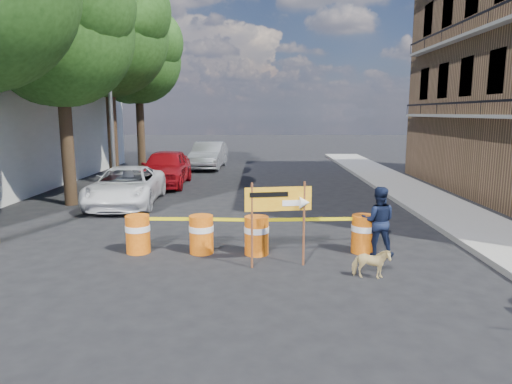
{
  "coord_description": "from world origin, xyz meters",
  "views": [
    {
      "loc": [
        0.03,
        -9.06,
        3.27
      ],
      "look_at": [
        -0.08,
        2.27,
        1.3
      ],
      "focal_mm": 32.0,
      "sensor_mm": 36.0,
      "label": 1
    }
  ],
  "objects_px": {
    "barrel_far_left": "(138,233)",
    "dog": "(371,263)",
    "pedestrian": "(378,221)",
    "detour_sign": "(287,205)",
    "sedan_silver": "(209,155)",
    "suv_white": "(126,186)",
    "barrel_far_right": "(363,233)",
    "barrel_mid_right": "(257,235)",
    "sedan_red": "(166,168)",
    "barrel_mid_left": "(201,234)"
  },
  "relations": [
    {
      "from": "barrel_far_left",
      "to": "dog",
      "type": "distance_m",
      "value": 5.37
    },
    {
      "from": "pedestrian",
      "to": "detour_sign",
      "type": "bearing_deg",
      "value": 31.74
    },
    {
      "from": "detour_sign",
      "to": "sedan_silver",
      "type": "bearing_deg",
      "value": 92.55
    },
    {
      "from": "detour_sign",
      "to": "dog",
      "type": "relative_size",
      "value": 2.5
    },
    {
      "from": "suv_white",
      "to": "barrel_far_left",
      "type": "bearing_deg",
      "value": -74.88
    },
    {
      "from": "barrel_far_right",
      "to": "detour_sign",
      "type": "height_order",
      "value": "detour_sign"
    },
    {
      "from": "barrel_mid_right",
      "to": "sedan_silver",
      "type": "distance_m",
      "value": 17.0
    },
    {
      "from": "barrel_far_right",
      "to": "detour_sign",
      "type": "distance_m",
      "value": 2.3
    },
    {
      "from": "barrel_far_right",
      "to": "sedan_silver",
      "type": "xyz_separation_m",
      "value": [
        -5.52,
        16.56,
        0.31
      ]
    },
    {
      "from": "barrel_far_right",
      "to": "sedan_red",
      "type": "distance_m",
      "value": 12.12
    },
    {
      "from": "barrel_far_right",
      "to": "pedestrian",
      "type": "distance_m",
      "value": 0.48
    },
    {
      "from": "suv_white",
      "to": "sedan_silver",
      "type": "relative_size",
      "value": 1.02
    },
    {
      "from": "barrel_mid_right",
      "to": "pedestrian",
      "type": "xyz_separation_m",
      "value": [
        2.81,
        -0.03,
        0.34
      ]
    },
    {
      "from": "barrel_far_left",
      "to": "sedan_red",
      "type": "xyz_separation_m",
      "value": [
        -1.42,
        10.14,
        0.35
      ]
    },
    {
      "from": "barrel_mid_left",
      "to": "dog",
      "type": "height_order",
      "value": "barrel_mid_left"
    },
    {
      "from": "barrel_far_right",
      "to": "barrel_mid_right",
      "type": "bearing_deg",
      "value": -176.25
    },
    {
      "from": "barrel_mid_left",
      "to": "dog",
      "type": "distance_m",
      "value": 3.96
    },
    {
      "from": "barrel_far_left",
      "to": "detour_sign",
      "type": "xyz_separation_m",
      "value": [
        3.45,
        -0.94,
        0.88
      ]
    },
    {
      "from": "barrel_mid_right",
      "to": "dog",
      "type": "xyz_separation_m",
      "value": [
        2.3,
        -1.57,
        -0.16
      ]
    },
    {
      "from": "barrel_far_right",
      "to": "pedestrian",
      "type": "relative_size",
      "value": 0.56
    },
    {
      "from": "dog",
      "to": "sedan_red",
      "type": "xyz_separation_m",
      "value": [
        -6.51,
        11.8,
        0.51
      ]
    },
    {
      "from": "pedestrian",
      "to": "dog",
      "type": "distance_m",
      "value": 1.7
    },
    {
      "from": "detour_sign",
      "to": "barrel_far_right",
      "type": "bearing_deg",
      "value": 19.1
    },
    {
      "from": "suv_white",
      "to": "barrel_mid_right",
      "type": "bearing_deg",
      "value": -54.39
    },
    {
      "from": "barrel_mid_left",
      "to": "dog",
      "type": "relative_size",
      "value": 1.22
    },
    {
      "from": "barrel_far_right",
      "to": "suv_white",
      "type": "bearing_deg",
      "value": 142.19
    },
    {
      "from": "barrel_mid_left",
      "to": "barrel_far_right",
      "type": "xyz_separation_m",
      "value": [
        3.82,
        0.08,
        0.0
      ]
    },
    {
      "from": "sedan_red",
      "to": "dog",
      "type": "bearing_deg",
      "value": -62.46
    },
    {
      "from": "detour_sign",
      "to": "suv_white",
      "type": "bearing_deg",
      "value": 119.85
    },
    {
      "from": "barrel_mid_left",
      "to": "barrel_mid_right",
      "type": "bearing_deg",
      "value": -3.63
    },
    {
      "from": "pedestrian",
      "to": "suv_white",
      "type": "xyz_separation_m",
      "value": [
        -7.55,
        5.83,
        -0.13
      ]
    },
    {
      "from": "pedestrian",
      "to": "barrel_mid_right",
      "type": "bearing_deg",
      "value": 10.47
    },
    {
      "from": "pedestrian",
      "to": "sedan_silver",
      "type": "relative_size",
      "value": 0.34
    },
    {
      "from": "barrel_mid_right",
      "to": "barrel_far_right",
      "type": "relative_size",
      "value": 1.0
    },
    {
      "from": "barrel_far_right",
      "to": "barrel_far_left",
      "type": "bearing_deg",
      "value": -179.24
    },
    {
      "from": "detour_sign",
      "to": "sedan_silver",
      "type": "relative_size",
      "value": 0.39
    },
    {
      "from": "barrel_far_left",
      "to": "sedan_red",
      "type": "relative_size",
      "value": 0.19
    },
    {
      "from": "barrel_mid_right",
      "to": "suv_white",
      "type": "distance_m",
      "value": 7.49
    },
    {
      "from": "barrel_far_right",
      "to": "suv_white",
      "type": "xyz_separation_m",
      "value": [
        -7.26,
        5.64,
        0.2
      ]
    },
    {
      "from": "barrel_mid_left",
      "to": "barrel_mid_right",
      "type": "distance_m",
      "value": 1.3
    },
    {
      "from": "pedestrian",
      "to": "sedan_red",
      "type": "xyz_separation_m",
      "value": [
        -7.02,
        10.26,
        0.01
      ]
    },
    {
      "from": "dog",
      "to": "barrel_far_left",
      "type": "bearing_deg",
      "value": 81.15
    },
    {
      "from": "barrel_far_right",
      "to": "pedestrian",
      "type": "xyz_separation_m",
      "value": [
        0.28,
        -0.2,
        0.34
      ]
    },
    {
      "from": "barrel_mid_left",
      "to": "suv_white",
      "type": "bearing_deg",
      "value": 121.03
    },
    {
      "from": "detour_sign",
      "to": "sedan_red",
      "type": "xyz_separation_m",
      "value": [
        -4.87,
        11.08,
        -0.53
      ]
    },
    {
      "from": "pedestrian",
      "to": "sedan_silver",
      "type": "bearing_deg",
      "value": -59.77
    },
    {
      "from": "sedan_silver",
      "to": "detour_sign",
      "type": "bearing_deg",
      "value": -75.17
    },
    {
      "from": "pedestrian",
      "to": "suv_white",
      "type": "bearing_deg",
      "value": -26.59
    },
    {
      "from": "barrel_mid_left",
      "to": "sedan_silver",
      "type": "bearing_deg",
      "value": 95.84
    },
    {
      "from": "barrel_far_left",
      "to": "suv_white",
      "type": "height_order",
      "value": "suv_white"
    }
  ]
}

